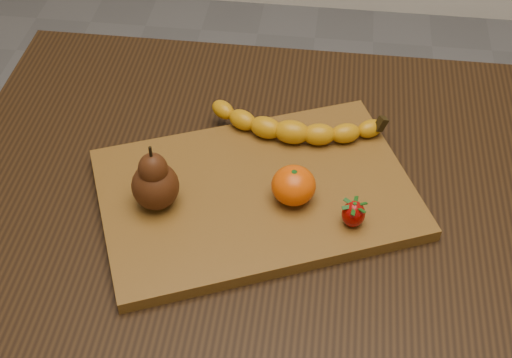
# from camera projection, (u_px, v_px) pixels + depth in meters

# --- Properties ---
(table) EXTENTS (1.00, 0.70, 0.76)m
(table) POSITION_uv_depth(u_px,v_px,m) (275.00, 223.00, 1.15)
(table) COLOR black
(table) RESTS_ON ground
(cutting_board) EXTENTS (0.53, 0.45, 0.02)m
(cutting_board) POSITION_uv_depth(u_px,v_px,m) (256.00, 193.00, 1.05)
(cutting_board) COLOR brown
(cutting_board) RESTS_ON table
(banana) EXTENTS (0.24, 0.08, 0.04)m
(banana) POSITION_uv_depth(u_px,v_px,m) (292.00, 132.00, 1.10)
(banana) COLOR #BF8309
(banana) RESTS_ON cutting_board
(pear) EXTENTS (0.09, 0.09, 0.11)m
(pear) POSITION_uv_depth(u_px,v_px,m) (154.00, 176.00, 0.99)
(pear) COLOR #401D0A
(pear) RESTS_ON cutting_board
(mandarin) EXTENTS (0.07, 0.07, 0.05)m
(mandarin) POSITION_uv_depth(u_px,v_px,m) (294.00, 185.00, 1.01)
(mandarin) COLOR #D44702
(mandarin) RESTS_ON cutting_board
(strawberry) EXTENTS (0.04, 0.04, 0.04)m
(strawberry) POSITION_uv_depth(u_px,v_px,m) (354.00, 213.00, 0.98)
(strawberry) COLOR #900603
(strawberry) RESTS_ON cutting_board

